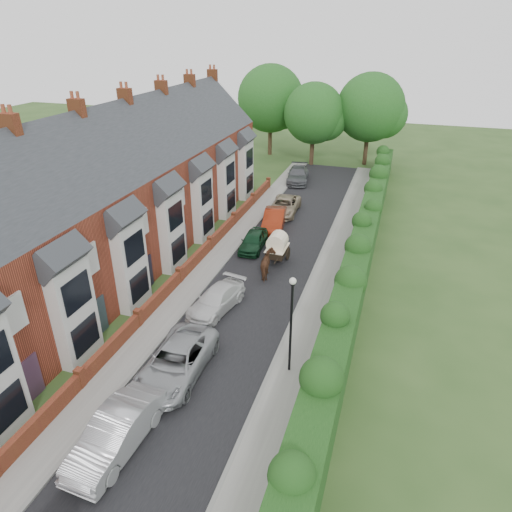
# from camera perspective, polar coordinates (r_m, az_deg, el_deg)

# --- Properties ---
(ground) EXTENTS (140.00, 140.00, 0.00)m
(ground) POSITION_cam_1_polar(r_m,az_deg,el_deg) (20.77, -8.44, -19.08)
(ground) COLOR #2D4C1E
(ground) RESTS_ON ground
(road) EXTENTS (6.00, 58.00, 0.02)m
(road) POSITION_cam_1_polar(r_m,az_deg,el_deg) (28.94, 0.05, -3.89)
(road) COLOR black
(road) RESTS_ON ground
(pavement_hedge_side) EXTENTS (2.20, 58.00, 0.12)m
(pavement_hedge_side) POSITION_cam_1_polar(r_m,az_deg,el_deg) (28.12, 8.06, -5.08)
(pavement_hedge_side) COLOR gray
(pavement_hedge_side) RESTS_ON ground
(pavement_house_side) EXTENTS (1.70, 58.00, 0.12)m
(pavement_house_side) POSITION_cam_1_polar(r_m,az_deg,el_deg) (30.16, -6.94, -2.62)
(pavement_house_side) COLOR gray
(pavement_house_side) RESTS_ON ground
(kerb_hedge_side) EXTENTS (0.18, 58.00, 0.13)m
(kerb_hedge_side) POSITION_cam_1_polar(r_m,az_deg,el_deg) (28.27, 5.96, -4.75)
(kerb_hedge_side) COLOR gray
(kerb_hedge_side) RESTS_ON ground
(kerb_house_side) EXTENTS (0.18, 58.00, 0.13)m
(kerb_house_side) POSITION_cam_1_polar(r_m,az_deg,el_deg) (29.86, -5.54, -2.86)
(kerb_house_side) COLOR gray
(kerb_house_side) RESTS_ON ground
(hedge) EXTENTS (2.10, 58.00, 2.85)m
(hedge) POSITION_cam_1_polar(r_m,az_deg,el_deg) (27.17, 12.00, -2.88)
(hedge) COLOR black
(hedge) RESTS_ON ground
(terrace_row) EXTENTS (9.05, 40.50, 11.50)m
(terrace_row) POSITION_cam_1_polar(r_m,az_deg,el_deg) (30.71, -19.41, 5.64)
(terrace_row) COLOR #9A3C27
(terrace_row) RESTS_ON ground
(garden_wall_row) EXTENTS (0.35, 40.35, 1.10)m
(garden_wall_row) POSITION_cam_1_polar(r_m,az_deg,el_deg) (29.59, -9.54, -2.55)
(garden_wall_row) COLOR brown
(garden_wall_row) RESTS_ON ground
(lamppost) EXTENTS (0.32, 0.32, 5.16)m
(lamppost) POSITION_cam_1_polar(r_m,az_deg,el_deg) (20.61, 4.45, -7.25)
(lamppost) COLOR black
(lamppost) RESTS_ON ground
(tree_far_left) EXTENTS (7.14, 6.80, 9.29)m
(tree_far_left) POSITION_cam_1_polar(r_m,az_deg,el_deg) (54.40, 7.63, 17.08)
(tree_far_left) COLOR #332316
(tree_far_left) RESTS_ON ground
(tree_far_right) EXTENTS (7.98, 7.60, 10.31)m
(tree_far_right) POSITION_cam_1_polar(r_m,az_deg,el_deg) (55.51, 14.50, 17.32)
(tree_far_right) COLOR #332316
(tree_far_right) RESTS_ON ground
(tree_far_back) EXTENTS (8.40, 8.00, 10.82)m
(tree_far_back) POSITION_cam_1_polar(r_m,az_deg,el_deg) (58.48, 2.26, 18.86)
(tree_far_back) COLOR #332316
(tree_far_back) RESTS_ON ground
(car_silver_a) EXTENTS (1.94, 4.95, 1.61)m
(car_silver_a) POSITION_cam_1_polar(r_m,az_deg,el_deg) (19.62, -17.08, -20.34)
(car_silver_a) COLOR #ADADB2
(car_silver_a) RESTS_ON ground
(car_silver_b) EXTENTS (2.64, 5.52, 1.52)m
(car_silver_b) POSITION_cam_1_polar(r_m,az_deg,el_deg) (22.25, -9.89, -12.83)
(car_silver_b) COLOR #9FA2A6
(car_silver_b) RESTS_ON ground
(car_white) EXTENTS (2.64, 4.75, 1.30)m
(car_white) POSITION_cam_1_polar(r_m,az_deg,el_deg) (26.56, -4.98, -5.48)
(car_white) COLOR silver
(car_white) RESTS_ON ground
(car_green) EXTENTS (1.80, 4.00, 1.33)m
(car_green) POSITION_cam_1_polar(r_m,az_deg,el_deg) (33.53, -0.33, 1.94)
(car_green) COLOR #0F321A
(car_green) RESTS_ON ground
(car_red) EXTENTS (2.33, 4.82, 1.52)m
(car_red) POSITION_cam_1_polar(r_m,az_deg,el_deg) (37.04, 2.29, 4.59)
(car_red) COLOR maroon
(car_red) RESTS_ON ground
(car_beige) EXTENTS (2.49, 5.06, 1.38)m
(car_beige) POSITION_cam_1_polar(r_m,az_deg,el_deg) (40.17, 3.55, 6.27)
(car_beige) COLOR tan
(car_beige) RESTS_ON ground
(car_grey) EXTENTS (2.88, 5.45, 1.50)m
(car_grey) POSITION_cam_1_polar(r_m,az_deg,el_deg) (48.84, 5.26, 10.08)
(car_grey) COLOR #515357
(car_grey) RESTS_ON ground
(horse) EXTENTS (1.39, 2.22, 1.74)m
(horse) POSITION_cam_1_polar(r_m,az_deg,el_deg) (29.72, 1.52, -1.11)
(horse) COLOR #502F1D
(horse) RESTS_ON ground
(horse_cart) EXTENTS (1.38, 3.05, 2.20)m
(horse_cart) POSITION_cam_1_polar(r_m,az_deg,el_deg) (31.45, 2.68, 1.33)
(horse_cart) COLOR black
(horse_cart) RESTS_ON ground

